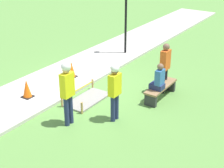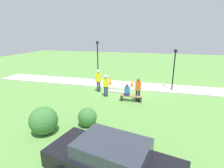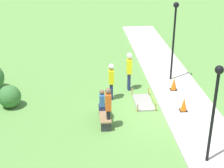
{
  "view_description": "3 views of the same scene",
  "coord_description": "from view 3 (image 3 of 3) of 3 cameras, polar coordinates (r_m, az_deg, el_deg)",
  "views": [
    {
      "loc": [
        8.91,
        6.96,
        5.17
      ],
      "look_at": [
        1.17,
        1.78,
        0.97
      ],
      "focal_mm": 55.0,
      "sensor_mm": 36.0,
      "label": 1
    },
    {
      "loc": [
        -2.32,
        14.56,
        4.86
      ],
      "look_at": [
        0.94,
        2.24,
        1.12
      ],
      "focal_mm": 28.0,
      "sensor_mm": 36.0,
      "label": 2
    },
    {
      "loc": [
        -12.91,
        3.42,
        7.36
      ],
      "look_at": [
        1.04,
        2.09,
        0.97
      ],
      "focal_mm": 55.0,
      "sensor_mm": 36.0,
      "label": 3
    }
  ],
  "objects": [
    {
      "name": "shrub_rounded_mid",
      "position": [
        15.97,
        -16.66,
        -2.0
      ],
      "size": [
        1.02,
        1.02,
        1.02
      ],
      "color": "#387033",
      "rests_on": "ground_plane"
    },
    {
      "name": "sidewalk",
      "position": [
        15.54,
        12.67,
        -4.19
      ],
      "size": [
        28.0,
        2.45,
        0.1
      ],
      "color": "#BCB7AD",
      "rests_on": "ground_plane"
    },
    {
      "name": "traffic_cone_far_patch",
      "position": [
        17.04,
        10.25,
        0.01
      ],
      "size": [
        0.34,
        0.34,
        0.62
      ],
      "color": "black",
      "rests_on": "sidewalk"
    },
    {
      "name": "bystander_in_orange_shirt",
      "position": [
        13.48,
        -0.64,
        -3.62
      ],
      "size": [
        0.4,
        0.23,
        1.76
      ],
      "color": "black",
      "rests_on": "ground_plane"
    },
    {
      "name": "worker_assistant",
      "position": [
        16.69,
        2.88,
        2.74
      ],
      "size": [
        0.4,
        0.28,
        1.93
      ],
      "color": "navy",
      "rests_on": "ground_plane"
    },
    {
      "name": "worker_supervisor",
      "position": [
        15.77,
        -0.12,
        0.95
      ],
      "size": [
        0.4,
        0.26,
        1.77
      ],
      "color": "navy",
      "rests_on": "ground_plane"
    },
    {
      "name": "wet_concrete_patch",
      "position": [
        15.9,
        5.24,
        -3.02
      ],
      "size": [
        1.68,
        0.86,
        0.39
      ],
      "color": "gray",
      "rests_on": "ground_plane"
    },
    {
      "name": "person_seated_on_bench",
      "position": [
        14.24,
        -1.55,
        -2.93
      ],
      "size": [
        0.36,
        0.44,
        0.89
      ],
      "color": "navy",
      "rests_on": "park_bench"
    },
    {
      "name": "ground_plane",
      "position": [
        15.25,
        8.25,
        -4.63
      ],
      "size": [
        60.0,
        60.0,
        0.0
      ],
      "primitive_type": "plane",
      "color": "#5B8E42"
    },
    {
      "name": "lamppost_far",
      "position": [
        11.28,
        16.76,
        -2.58
      ],
      "size": [
        0.28,
        0.28,
        3.49
      ],
      "color": "black",
      "rests_on": "sidewalk"
    },
    {
      "name": "park_bench",
      "position": [
        14.21,
        -1.24,
        -5.21
      ],
      "size": [
        1.61,
        0.44,
        0.45
      ],
      "color": "#2D2D33",
      "rests_on": "ground_plane"
    },
    {
      "name": "traffic_cone_near_patch",
      "position": [
        15.18,
        11.86,
        -3.34
      ],
      "size": [
        0.34,
        0.34,
        0.62
      ],
      "color": "black",
      "rests_on": "sidewalk"
    },
    {
      "name": "lamppost_near",
      "position": [
        17.47,
        10.31,
        8.74
      ],
      "size": [
        0.28,
        0.28,
        4.03
      ],
      "color": "black",
      "rests_on": "sidewalk"
    }
  ]
}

